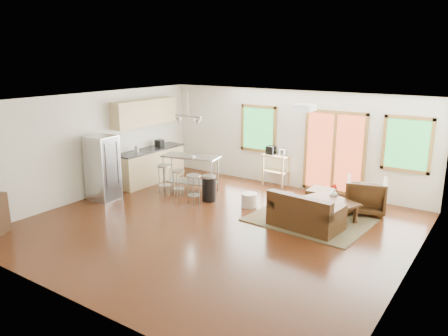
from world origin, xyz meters
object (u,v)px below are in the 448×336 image
Objects in this scene: coffee_table at (332,203)px; kitchen_cart at (276,159)px; rug at (309,220)px; refrigerator at (103,168)px; loveseat at (305,215)px; armchair at (366,194)px; ottoman at (321,197)px; island at (191,167)px.

kitchen_cart reaches higher than coffee_table.
rug is 0.61m from coffee_table.
refrigerator reaches higher than coffee_table.
loveseat is 5.04m from refrigerator.
armchair is (0.74, 1.65, 0.14)m from loveseat.
ottoman is at bearing 125.16° from coffee_table.
refrigerator is 1.00× the size of island.
island is (-3.46, 0.25, 0.64)m from rug.
refrigerator is (-4.91, -1.02, 0.49)m from loveseat.
ottoman is at bearing 105.95° from loveseat.
ottoman is at bearing 99.36° from rug.
island is (-3.82, -0.08, 0.27)m from coffee_table.
kitchen_cart is at bearing 144.07° from coffee_table.
loveseat is at bearing 50.17° from armchair.
loveseat is 1.70× the size of armchair.
ottoman is 0.54× the size of kitchen_cart.
kitchen_cart reaches higher than ottoman.
island is (1.36, 1.74, -0.14)m from refrigerator.
rug is 2.25× the size of kitchen_cart.
coffee_table is 5.50m from refrigerator.
island reaches higher than rug.
kitchen_cart reaches higher than rug.
rug is 5.10m from refrigerator.
refrigerator is (-4.82, -1.49, 0.78)m from rug.
armchair is 2.80m from kitchen_cart.
coffee_table is at bearing 1.17° from island.
island is at bearing 174.51° from loveseat.
ottoman is 0.37× the size of island.
refrigerator is 1.47× the size of kitchen_cart.
refrigerator reaches higher than kitchen_cart.
kitchen_cart is at bearing 133.80° from rug.
rug is at bearing -80.64° from ottoman.
coffee_table is 2.21× the size of ottoman.
island is at bearing -133.78° from kitchen_cart.
island is (-4.29, -0.94, 0.21)m from armchair.
armchair is at bearing 71.91° from loveseat.
armchair reaches higher than rug.
island is at bearing 48.13° from refrigerator.
armchair is 1.05m from ottoman.
ottoman is (-0.54, 0.76, -0.19)m from coffee_table.
ottoman is 3.42m from island.
kitchen_cart reaches higher than loveseat.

